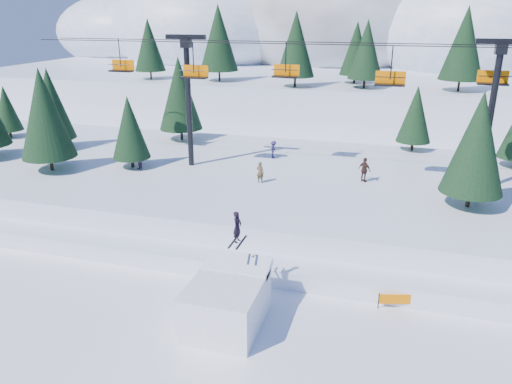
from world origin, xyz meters
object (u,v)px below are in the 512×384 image
(chairlift, at_px, (330,86))
(banner_near, at_px, (406,300))
(jump_kicker, at_px, (227,301))
(banner_far, at_px, (446,303))

(chairlift, xyz_separation_m, banner_near, (6.24, -13.09, -8.78))
(jump_kicker, height_order, banner_far, jump_kicker)
(jump_kicker, distance_m, chairlift, 18.81)
(chairlift, xyz_separation_m, banner_far, (8.17, -12.84, -8.78))
(jump_kicker, relative_size, banner_far, 1.88)
(chairlift, distance_m, banner_far, 17.57)
(banner_near, height_order, banner_far, same)
(banner_near, xyz_separation_m, banner_far, (1.94, 0.25, 0.00))
(banner_near, bearing_deg, banner_far, 7.36)
(jump_kicker, relative_size, banner_near, 1.94)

